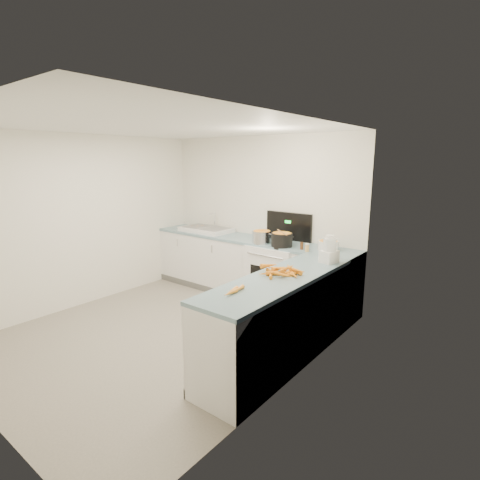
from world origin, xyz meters
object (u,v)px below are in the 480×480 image
Objects in this scene: stove at (277,274)px; black_pot at (282,240)px; sink at (206,229)px; extract_bottle at (302,246)px; mixing_bowl at (328,245)px; food_processor at (329,251)px; steel_pot at (262,238)px; spice_jar at (307,248)px.

black_pot is (0.16, -0.15, 0.55)m from stove.
sink reaches higher than extract_bottle.
black_pot is (1.61, -0.17, 0.05)m from sink.
mixing_bowl is 0.83× the size of food_processor.
steel_pot is 2.94× the size of spice_jar.
stove is 4.93× the size of steel_pot.
mixing_bowl is (0.61, 0.20, -0.02)m from black_pot.
food_processor reaches higher than black_pot.
spice_jar is at bearing -125.96° from mixing_bowl.
extract_bottle is at bearing 0.24° from steel_pot.
extract_bottle is (0.66, 0.00, -0.03)m from steel_pot.
steel_pot is at bearing -179.91° from black_pot.
mixing_bowl is at bearing 116.04° from food_processor.
black_pot is 2.80× the size of extract_bottle.
steel_pot is 0.94× the size of black_pot.
black_pot reaches higher than mixing_bowl.
spice_jar is (0.77, -0.05, -0.03)m from steel_pot.
steel_pot is 1.02× the size of mixing_bowl.
food_processor is (0.47, -0.33, 0.09)m from spice_jar.
spice_jar is 0.58m from food_processor.
black_pot is 0.32m from extract_bottle.
sink is at bearing 175.03° from extract_bottle.
black_pot is at bearing 0.09° from steel_pot.
stove is 0.59m from black_pot.
food_processor is (1.05, -0.54, 0.61)m from stove.
stove is 0.80m from spice_jar.
spice_jar is at bearing 144.69° from food_processor.
black_pot is at bearing -179.60° from extract_bottle.
sink is at bearing -179.24° from mixing_bowl.
stove is 12.91× the size of extract_bottle.
stove reaches higher than spice_jar.
black_pot is 1.09× the size of mixing_bowl.
extract_bottle is 1.12× the size of spice_jar.
stove is 4.61× the size of black_pot.
sink is 2.56m from food_processor.
sink is 1.62m from black_pot.
extract_bottle is at bearing 0.40° from black_pot.
food_processor is at bearing -63.96° from mixing_bowl.
stove is 5.00× the size of mixing_bowl.
stove is 0.72m from extract_bottle.
mixing_bowl is 2.58× the size of extract_bottle.
black_pot is 0.43m from spice_jar.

